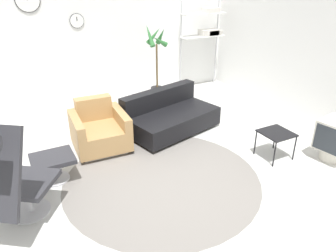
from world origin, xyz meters
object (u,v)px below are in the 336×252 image
(armchair_red, at_px, (99,131))
(potted_plant, at_px, (157,73))
(crt_television, at_px, (336,138))
(shelf_unit, at_px, (208,27))
(ottoman, at_px, (53,162))
(couch_low, at_px, (169,117))
(side_table, at_px, (276,135))

(armchair_red, bearing_deg, potted_plant, -137.92)
(crt_television, xyz_separation_m, shelf_unit, (0.17, 3.59, 1.03))
(ottoman, height_order, shelf_unit, shelf_unit)
(couch_low, xyz_separation_m, crt_television, (1.64, -1.96, 0.10))
(ottoman, xyz_separation_m, couch_low, (2.03, 0.61, -0.03))
(couch_low, xyz_separation_m, shelf_unit, (1.81, 1.62, 1.13))
(couch_low, xyz_separation_m, side_table, (0.93, -1.52, 0.12))
(couch_low, bearing_deg, ottoman, 2.73)
(side_table, bearing_deg, couch_low, 121.56)
(ottoman, xyz_separation_m, shelf_unit, (3.84, 2.23, 1.10))
(armchair_red, bearing_deg, ottoman, 39.02)
(side_table, bearing_deg, crt_television, -32.16)
(ottoman, relative_size, armchair_red, 0.62)
(shelf_unit, bearing_deg, side_table, -105.54)
(ottoman, height_order, crt_television, crt_television)
(side_table, xyz_separation_m, potted_plant, (-0.54, 2.81, 0.26))
(ottoman, height_order, side_table, side_table)
(couch_low, xyz_separation_m, potted_plant, (0.39, 1.29, 0.38))
(ottoman, distance_m, potted_plant, 3.10)
(couch_low, relative_size, crt_television, 2.76)
(ottoman, xyz_separation_m, crt_television, (3.67, -1.35, 0.07))
(side_table, bearing_deg, ottoman, 162.93)
(shelf_unit, bearing_deg, potted_plant, -166.59)
(ottoman, relative_size, shelf_unit, 0.28)
(couch_low, relative_size, side_table, 3.94)
(side_table, height_order, potted_plant, potted_plant)
(couch_low, relative_size, shelf_unit, 0.88)
(crt_television, bearing_deg, couch_low, 30.01)
(ottoman, bearing_deg, potted_plant, 37.97)
(ottoman, bearing_deg, side_table, -17.07)
(ottoman, bearing_deg, crt_television, -20.24)
(ottoman, distance_m, armchair_red, 0.99)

